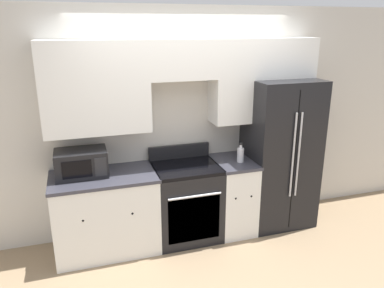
# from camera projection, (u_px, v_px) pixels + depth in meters

# --- Properties ---
(ground_plane) EXTENTS (12.00, 12.00, 0.00)m
(ground_plane) POSITION_uv_depth(u_px,v_px,m) (200.00, 248.00, 4.19)
(ground_plane) COLOR #937A5B
(wall_back) EXTENTS (8.00, 0.39, 2.60)m
(wall_back) POSITION_uv_depth(u_px,v_px,m) (185.00, 106.00, 4.27)
(wall_back) COLOR beige
(wall_back) RESTS_ON ground_plane
(lower_cabinets_left) EXTENTS (1.11, 0.64, 0.88)m
(lower_cabinets_left) POSITION_uv_depth(u_px,v_px,m) (106.00, 213.00, 4.05)
(lower_cabinets_left) COLOR white
(lower_cabinets_left) RESTS_ON ground_plane
(lower_cabinets_right) EXTENTS (0.45, 0.64, 0.88)m
(lower_cabinets_right) POSITION_uv_depth(u_px,v_px,m) (232.00, 195.00, 4.48)
(lower_cabinets_right) COLOR white
(lower_cabinets_right) RESTS_ON ground_plane
(oven_range) EXTENTS (0.73, 0.65, 1.04)m
(oven_range) POSITION_uv_depth(u_px,v_px,m) (186.00, 201.00, 4.31)
(oven_range) COLOR black
(oven_range) RESTS_ON ground_plane
(refrigerator) EXTENTS (0.80, 0.80, 1.80)m
(refrigerator) POSITION_uv_depth(u_px,v_px,m) (277.00, 152.00, 4.59)
(refrigerator) COLOR black
(refrigerator) RESTS_ON ground_plane
(microwave) EXTENTS (0.52, 0.36, 0.28)m
(microwave) POSITION_uv_depth(u_px,v_px,m) (81.00, 163.00, 3.87)
(microwave) COLOR black
(microwave) RESTS_ON lower_cabinets_left
(bottle) EXTENTS (0.08, 0.08, 0.23)m
(bottle) POSITION_uv_depth(u_px,v_px,m) (240.00, 154.00, 4.28)
(bottle) COLOR silver
(bottle) RESTS_ON lower_cabinets_right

